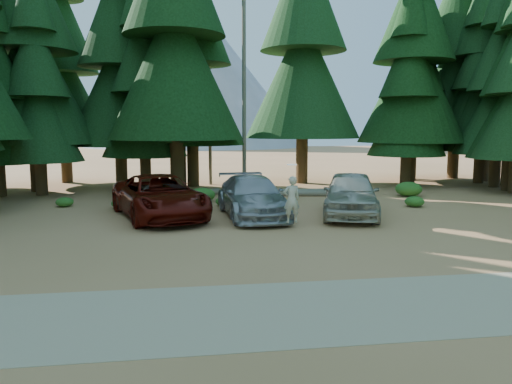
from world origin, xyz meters
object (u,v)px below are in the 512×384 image
Objects in this scene: silver_minivan_center at (252,197)px; frisbee_player at (292,199)px; log_left at (183,195)px; log_mid at (312,191)px; log_right at (296,193)px; silver_minivan_right at (351,194)px; red_pickup at (159,197)px.

silver_minivan_center is 2.71× the size of frisbee_player.
silver_minivan_center is 6.48m from log_left.
log_mid is (3.16, 9.22, -0.95)m from frisbee_player.
log_right is (2.10, 8.52, -0.94)m from frisbee_player.
log_mid is at bearing 106.48° from silver_minivan_right.
frisbee_player reaches higher than log_left.
log_left is at bearing -73.87° from frisbee_player.
red_pickup is 1.71× the size of log_mid.
silver_minivan_right is at bearing -10.19° from silver_minivan_center.
silver_minivan_right is 1.16× the size of log_left.
frisbee_player is 8.83m from log_right.
log_left is at bearing -172.41° from log_mid.
red_pickup is 8.79m from log_right.
red_pickup is 5.65m from frisbee_player.
log_right is at bearing -144.25° from log_mid.
red_pickup is at bearing -130.93° from log_right.
silver_minivan_right is 6.29m from log_right.
red_pickup is 7.78m from silver_minivan_right.
log_right is at bearing 57.53° from silver_minivan_center.
frisbee_player is at bearing -49.67° from red_pickup.
log_right is at bearing 21.68° from red_pickup.
log_left is (-2.78, 5.82, -0.65)m from silver_minivan_center.
silver_minivan_right reaches higher than silver_minivan_center.
silver_minivan_center is at bearing -21.13° from red_pickup.
silver_minivan_right is (4.01, -0.44, 0.10)m from silver_minivan_center.
red_pickup is at bearing -139.61° from log_mid.
silver_minivan_right is at bearing -149.64° from frisbee_player.
log_left is 6.99m from log_mid.
log_mid is at bearing -116.64° from frisbee_player.
log_mid is at bearing 53.03° from silver_minivan_center.
red_pickup is 10.06m from log_mid.
log_right is (-0.89, 6.18, -0.76)m from silver_minivan_right.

